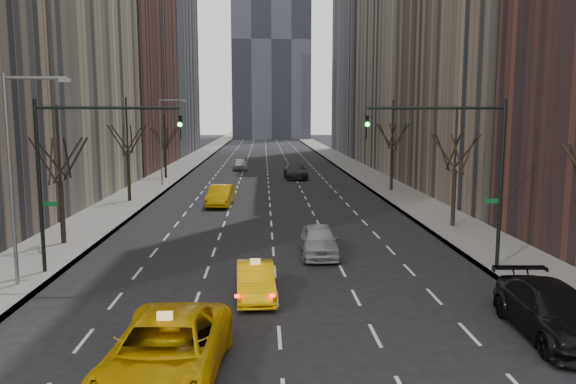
{
  "coord_description": "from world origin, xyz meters",
  "views": [
    {
      "loc": [
        -0.5,
        -14.04,
        7.42
      ],
      "look_at": [
        0.74,
        14.49,
        3.5
      ],
      "focal_mm": 35.0,
      "sensor_mm": 36.0,
      "label": 1
    }
  ],
  "objects": [
    {
      "name": "sidewalk_left",
      "position": [
        -12.25,
        70.0,
        0.07
      ],
      "size": [
        4.5,
        320.0,
        0.15
      ],
      "primitive_type": "cube",
      "color": "slate",
      "rests_on": "ground"
    },
    {
      "name": "silver_sedan_ahead",
      "position": [
        2.42,
        14.98,
        0.82
      ],
      "size": [
        2.07,
        4.87,
        1.64
      ],
      "primitive_type": "imported",
      "rotation": [
        0.0,
        0.0,
        -0.03
      ],
      "color": "gray",
      "rests_on": "ground"
    },
    {
      "name": "taxi_sedan",
      "position": [
        -0.86,
        8.17,
        0.71
      ],
      "size": [
        1.7,
        4.36,
        1.42
      ],
      "primitive_type": "imported",
      "rotation": [
        0.0,
        0.0,
        0.05
      ],
      "color": "#F9B405",
      "rests_on": "ground"
    },
    {
      "name": "traffic_mast_right",
      "position": [
        9.11,
        12.0,
        5.49
      ],
      "size": [
        6.69,
        0.39,
        8.0
      ],
      "color": "black",
      "rests_on": "ground"
    },
    {
      "name": "bld_right_deep",
      "position": [
        21.5,
        95.0,
        29.0
      ],
      "size": [
        14.0,
        30.0,
        58.0
      ],
      "primitive_type": "cube",
      "color": "slate",
      "rests_on": "ground"
    },
    {
      "name": "tree_rw_b",
      "position": [
        12.0,
        22.0,
        3.72
      ],
      "size": [
        3.36,
        3.5,
        7.82
      ],
      "color": "black",
      "rests_on": "ground"
    },
    {
      "name": "tree_lw_b",
      "position": [
        -12.0,
        18.0,
        3.72
      ],
      "size": [
        3.36,
        3.5,
        7.82
      ],
      "color": "black",
      "rests_on": "ground"
    },
    {
      "name": "taxi_suv",
      "position": [
        -3.24,
        0.84,
        0.93
      ],
      "size": [
        3.44,
        6.84,
        1.86
      ],
      "primitive_type": "imported",
      "rotation": [
        0.0,
        0.0,
        -0.05
      ],
      "color": "#D8A004",
      "rests_on": "ground"
    },
    {
      "name": "far_taxi",
      "position": [
        -4.07,
        31.87,
        0.85
      ],
      "size": [
        2.14,
        5.26,
        1.7
      ],
      "primitive_type": "imported",
      "rotation": [
        0.0,
        0.0,
        -0.07
      ],
      "color": "#DDA104",
      "rests_on": "ground"
    },
    {
      "name": "traffic_mast_left",
      "position": [
        -9.11,
        12.0,
        5.49
      ],
      "size": [
        6.69,
        0.39,
        8.0
      ],
      "color": "black",
      "rests_on": "ground"
    },
    {
      "name": "tree_lw_d",
      "position": [
        -12.0,
        52.0,
        3.56
      ],
      "size": [
        3.36,
        3.5,
        7.36
      ],
      "color": "black",
      "rests_on": "ground"
    },
    {
      "name": "bld_left_far",
      "position": [
        -21.5,
        66.0,
        22.0
      ],
      "size": [
        14.0,
        28.0,
        44.0
      ],
      "primitive_type": "cube",
      "color": "brown",
      "rests_on": "ground"
    },
    {
      "name": "streetlight_near",
      "position": [
        -10.84,
        10.0,
        5.62
      ],
      "size": [
        2.83,
        0.22,
        9.0
      ],
      "color": "slate",
      "rests_on": "ground"
    },
    {
      "name": "far_suv_grey",
      "position": [
        3.25,
        51.69,
        0.89
      ],
      "size": [
        2.78,
        6.23,
        1.78
      ],
      "primitive_type": "imported",
      "rotation": [
        0.0,
        0.0,
        0.05
      ],
      "color": "#28282D",
      "rests_on": "ground"
    },
    {
      "name": "far_car_white",
      "position": [
        -3.71,
        62.49,
        0.79
      ],
      "size": [
        2.18,
        4.74,
        1.57
      ],
      "primitive_type": "imported",
      "rotation": [
        0.0,
        0.0,
        0.07
      ],
      "color": "#BABABA",
      "rests_on": "ground"
    },
    {
      "name": "tree_rw_c",
      "position": [
        12.0,
        40.0,
        4.04
      ],
      "size": [
        3.36,
        3.5,
        8.74
      ],
      "color": "black",
      "rests_on": "ground"
    },
    {
      "name": "streetlight_far",
      "position": [
        -10.84,
        45.0,
        5.62
      ],
      "size": [
        2.83,
        0.22,
        9.0
      ],
      "color": "slate",
      "rests_on": "ground"
    },
    {
      "name": "tree_lw_c",
      "position": [
        -12.0,
        34.0,
        4.04
      ],
      "size": [
        3.36,
        3.5,
        8.74
      ],
      "color": "black",
      "rests_on": "ground"
    },
    {
      "name": "sidewalk_right",
      "position": [
        12.25,
        70.0,
        0.07
      ],
      "size": [
        4.5,
        320.0,
        0.15
      ],
      "primitive_type": "cube",
      "color": "slate",
      "rests_on": "ground"
    },
    {
      "name": "parked_suv_black",
      "position": [
        9.2,
        3.71,
        0.86
      ],
      "size": [
        2.67,
        6.05,
        1.73
      ],
      "primitive_type": "imported",
      "rotation": [
        0.0,
        0.0,
        -0.04
      ],
      "color": "black",
      "rests_on": "ground"
    }
  ]
}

